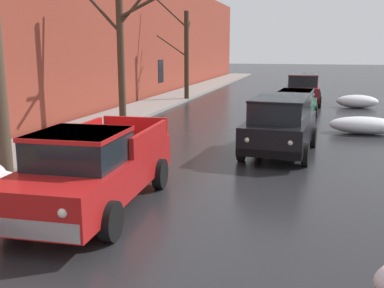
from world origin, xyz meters
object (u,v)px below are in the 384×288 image
Objects in this scene: bare_tree_mid_block at (121,38)px; bare_tree_far_down_block at (185,54)px; pickup_truck_red_approaching_near_lane at (94,168)px; suv_maroon_parked_far_down_block at (303,88)px; suv_black_parked_kerbside_close at (281,123)px; sedan_green_parked_kerbside_mid at (295,105)px.

bare_tree_mid_block reaches higher than bare_tree_far_down_block.
pickup_truck_red_approaching_near_lane is 1.14× the size of suv_maroon_parked_far_down_block.
pickup_truck_red_approaching_near_lane is at bearing -100.85° from suv_maroon_parked_far_down_block.
suv_maroon_parked_far_down_block reaches higher than pickup_truck_red_approaching_near_lane.
pickup_truck_red_approaching_near_lane is at bearing -118.75° from suv_black_parked_kerbside_close.
suv_black_parked_kerbside_close reaches higher than pickup_truck_red_approaching_near_lane.
pickup_truck_red_approaching_near_lane is at bearing -105.35° from sedan_green_parked_kerbside_mid.
bare_tree_mid_block is at bearing -89.39° from bare_tree_far_down_block.
suv_black_parked_kerbside_close is (6.93, -13.36, -1.97)m from bare_tree_far_down_block.
bare_tree_far_down_block reaches higher than suv_black_parked_kerbside_close.
sedan_green_parked_kerbside_mid is at bearing 88.45° from suv_black_parked_kerbside_close.
bare_tree_far_down_block is 1.41× the size of suv_black_parked_kerbside_close.
sedan_green_parked_kerbside_mid is 6.63m from suv_maroon_parked_far_down_block.
suv_black_parked_kerbside_close reaches higher than sedan_green_parked_kerbside_mid.
bare_tree_far_down_block is 1.38× the size of suv_maroon_parked_far_down_block.
bare_tree_far_down_block is 1.40× the size of sedan_green_parked_kerbside_mid.
bare_tree_mid_block is 1.55× the size of sedan_green_parked_kerbside_mid.
suv_black_parked_kerbside_close is 13.41m from suv_maroon_parked_far_down_block.
bare_tree_far_down_block is at bearing 100.39° from pickup_truck_red_approaching_near_lane.
bare_tree_mid_block is 8.38m from sedan_green_parked_kerbside_mid.
bare_tree_far_down_block reaches higher than suv_maroon_parked_far_down_block.
sedan_green_parked_kerbside_mid is (7.01, 3.51, -2.97)m from bare_tree_mid_block.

